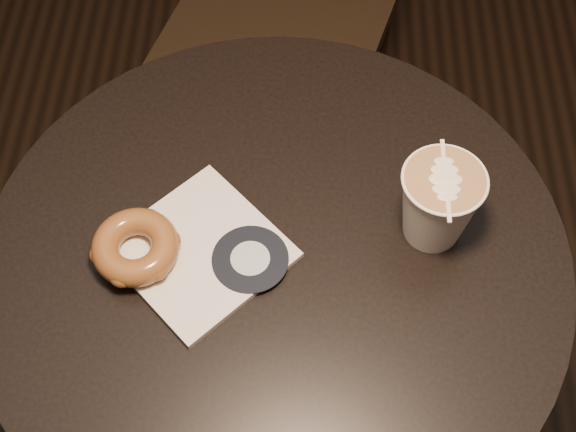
{
  "coord_description": "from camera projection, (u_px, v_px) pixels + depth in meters",
  "views": [
    {
      "loc": [
        0.03,
        -0.46,
        1.57
      ],
      "look_at": [
        0.01,
        0.03,
        0.79
      ],
      "focal_mm": 50.0,
      "sensor_mm": 36.0,
      "label": 1
    }
  ],
  "objects": [
    {
      "name": "latte_cup",
      "position": [
        438.0,
        205.0,
        0.92
      ],
      "size": [
        0.1,
        0.1,
        0.11
      ],
      "primitive_type": null,
      "color": "white",
      "rests_on": "cafe_table"
    },
    {
      "name": "pastry_bag",
      "position": [
        200.0,
        251.0,
        0.94
      ],
      "size": [
        0.24,
        0.24,
        0.01
      ],
      "primitive_type": "cube",
      "rotation": [
        0.0,
        0.0,
        0.77
      ],
      "color": "silver",
      "rests_on": "cafe_table"
    },
    {
      "name": "cafe_table",
      "position": [
        277.0,
        323.0,
        1.11
      ],
      "size": [
        0.7,
        0.7,
        0.75
      ],
      "color": "black",
      "rests_on": "ground"
    },
    {
      "name": "doughnut",
      "position": [
        135.0,
        247.0,
        0.92
      ],
      "size": [
        0.1,
        0.1,
        0.03
      ],
      "primitive_type": "torus",
      "color": "brown",
      "rests_on": "pastry_bag"
    }
  ]
}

